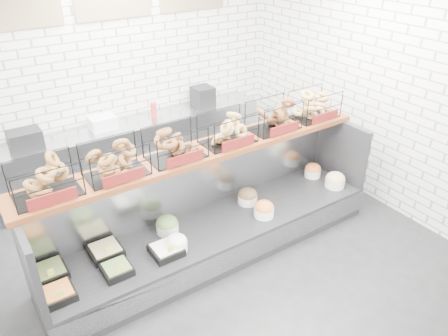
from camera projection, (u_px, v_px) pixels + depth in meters
ground at (229, 265)px, 4.99m from camera, size 5.50×5.50×0.00m
room_shell at (197, 76)px, 4.42m from camera, size 5.02×5.51×3.01m
display_case at (212, 227)px, 5.08m from camera, size 4.00×0.90×1.20m
bagel_shelf at (203, 138)px, 4.68m from camera, size 4.10×0.50×0.40m
prep_counter at (137, 149)px, 6.52m from camera, size 4.00×0.60×1.20m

